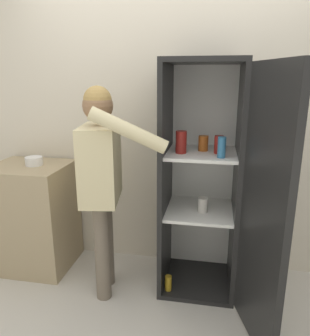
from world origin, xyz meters
The scene contains 6 objects.
ground_plane centered at (0.00, 0.00, 0.00)m, with size 12.00×12.00×0.00m, color beige.
wall_back centered at (0.00, 0.98, 1.27)m, with size 7.00×0.06×2.55m.
refrigerator centered at (0.39, 0.55, 0.89)m, with size 0.79×1.15×1.79m.
person centered at (-0.40, 0.40, 1.01)m, with size 0.69×0.59×1.60m.
counter centered at (-1.15, 0.65, 0.47)m, with size 0.65×0.56×0.94m.
bowl centered at (-1.10, 0.66, 0.97)m, with size 0.15×0.15×0.07m.
Camera 1 is at (0.40, -1.79, 1.66)m, focal length 35.00 mm.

